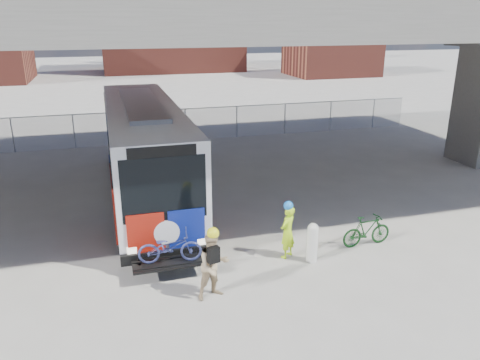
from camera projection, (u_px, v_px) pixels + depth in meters
name	position (u px, v px, depth m)	size (l,w,h in m)	color
ground	(219.00, 227.00, 15.55)	(160.00, 160.00, 0.00)	#9E9991
bus	(144.00, 143.00, 17.81)	(2.67, 12.94, 3.69)	silver
overpass	(191.00, 20.00, 17.06)	(40.00, 16.00, 7.95)	#605E59
chainlink_fence	(168.00, 117.00, 25.99)	(30.00, 0.06, 30.00)	gray
brick_buildings	(136.00, 29.00, 57.91)	(54.00, 22.00, 12.00)	brown
bollard	(312.00, 241.00, 13.19)	(0.31, 0.31, 1.18)	silver
cyclist_hivis	(288.00, 230.00, 13.37)	(0.69, 0.65, 1.74)	#BCF519
cyclist_tan	(214.00, 265.00, 11.39)	(0.97, 0.84, 1.89)	tan
bike_parked	(367.00, 231.00, 14.17)	(0.46, 1.62, 0.97)	#123915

